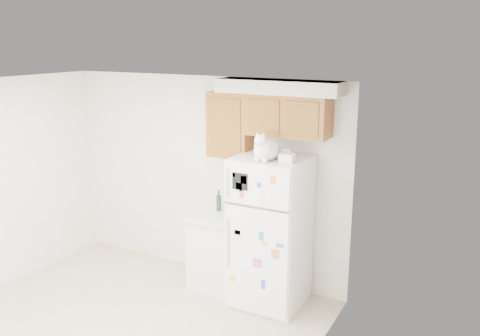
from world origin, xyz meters
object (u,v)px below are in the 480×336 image
Objects in this scene: cat at (265,149)px; storage_box_front at (287,158)px; refrigerator at (270,232)px; bottle_green at (219,200)px; bottle_amber at (231,201)px; base_counter at (220,250)px; storage_box_back at (284,153)px.

storage_box_front is (0.23, 0.03, -0.07)m from cat.
refrigerator is 6.57× the size of bottle_green.
bottle_amber is at bearing 15.08° from bottle_green.
base_counter is at bearing 160.90° from cat.
storage_box_front is at bearing -13.02° from base_counter.
bottle_amber is (-0.73, 0.16, -0.70)m from storage_box_back.
refrigerator is 1.85× the size of base_counter.
storage_box_front is (0.12, -0.19, -0.01)m from storage_box_back.
cat reaches higher than storage_box_front.
refrigerator reaches higher than bottle_green.
storage_box_front reaches higher than base_counter.
bottle_amber is at bearing 61.62° from base_counter.
storage_box_front is at bearing -30.67° from refrigerator.
bottle_amber is (-0.85, 0.35, -0.69)m from storage_box_front.
bottle_green is at bearing 125.29° from base_counter.
cat is 1.14m from bottle_green.
cat is at bearing -31.33° from bottle_amber.
refrigerator is at bearing -6.09° from base_counter.
storage_box_back is 0.67× the size of bottle_amber.
bottle_amber is at bearing 154.69° from storage_box_front.
bottle_green is at bearing 156.08° from cat.
storage_box_back is 1.02m from bottle_amber.
storage_box_front reaches higher than bottle_green.
bottle_green is (-0.77, 0.34, -0.77)m from cat.
storage_box_back reaches higher than storage_box_front.
cat is 3.03× the size of storage_box_front.
storage_box_front is at bearing 6.85° from cat.
storage_box_back is 1.20× the size of storage_box_front.
bottle_amber reaches higher than base_counter.
bottle_amber is (0.07, 0.14, 0.59)m from base_counter.
storage_box_back reaches higher than bottle_amber.
bottle_green is (-0.76, 0.17, 0.20)m from refrigerator.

